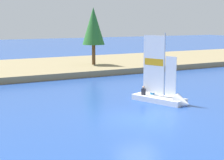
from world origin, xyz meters
The scene contains 4 objects.
ground_plane centered at (0.00, 0.00, 0.00)m, with size 200.00×200.00×0.00m, color #234793.
shore_bank centered at (0.00, 23.70, 0.33)m, with size 80.00×15.82×0.66m, color #897A56.
shoreline_tree_right centered at (6.55, 20.95, 5.32)m, with size 2.71×2.71×6.95m.
sailboat centered at (4.08, 2.55, 0.42)m, with size 2.91×4.73×5.55m.
Camera 1 is at (-10.63, -17.03, 5.89)m, focal length 54.46 mm.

